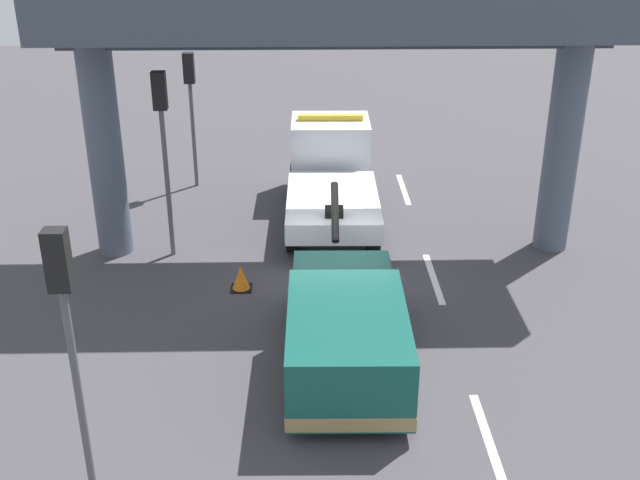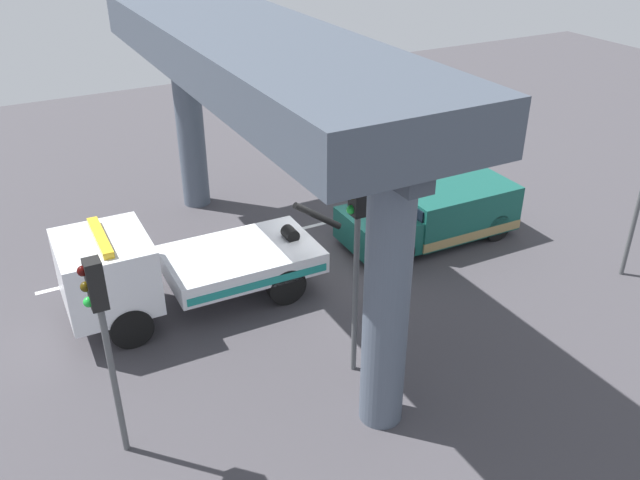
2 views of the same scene
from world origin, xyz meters
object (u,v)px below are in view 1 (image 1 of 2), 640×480
object	(u,v)px
traffic_light_near	(66,308)
traffic_cone_orange	(241,278)
towed_van_green	(346,334)
traffic_light_far	(162,125)
traffic_light_mid	(190,90)
tow_truck_white	(331,171)

from	to	relation	value
traffic_light_near	traffic_cone_orange	world-z (taller)	traffic_light_near
towed_van_green	traffic_light_near	xyz separation A→B (m)	(-3.23, 4.14, 2.46)
traffic_light_far	traffic_light_mid	distance (m)	5.02
traffic_light_mid	traffic_cone_orange	distance (m)	7.70
traffic_light_far	traffic_light_near	bearing A→B (deg)	180.00
towed_van_green	traffic_light_far	world-z (taller)	traffic_light_far
tow_truck_white	traffic_light_far	xyz separation A→B (m)	(-2.83, 4.15, 2.20)
traffic_light_mid	traffic_cone_orange	world-z (taller)	traffic_light_mid
traffic_light_near	traffic_light_far	bearing A→B (deg)	-0.00
traffic_light_far	towed_van_green	bearing A→B (deg)	-141.85
towed_van_green	traffic_light_near	size ratio (longest dim) A/B	1.17
traffic_cone_orange	traffic_light_far	bearing A→B (deg)	43.94
tow_truck_white	traffic_light_mid	distance (m)	5.02
traffic_light_far	traffic_cone_orange	world-z (taller)	traffic_light_far
traffic_light_near	traffic_light_mid	xyz separation A→B (m)	(13.50, 0.00, -0.21)
traffic_cone_orange	towed_van_green	bearing A→B (deg)	-145.72
traffic_light_mid	tow_truck_white	bearing A→B (deg)	-117.58
traffic_light_far	traffic_light_mid	size ratio (longest dim) A/B	1.13
towed_van_green	traffic_cone_orange	size ratio (longest dim) A/B	9.02
tow_truck_white	traffic_light_near	xyz separation A→B (m)	(-11.33, 4.15, 2.04)
traffic_light_near	traffic_light_far	world-z (taller)	traffic_light_far
towed_van_green	traffic_light_mid	size ratio (longest dim) A/B	1.26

